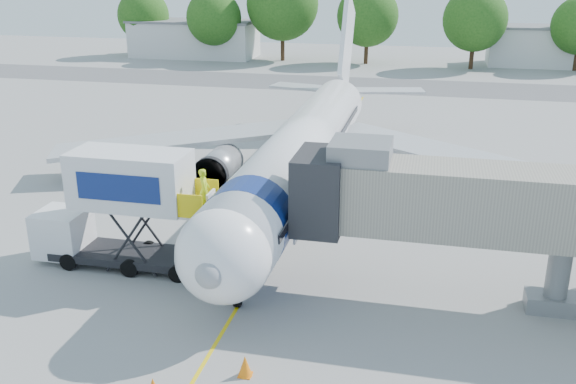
% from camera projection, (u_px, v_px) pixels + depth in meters
% --- Properties ---
extents(ground, '(160.00, 160.00, 0.00)m').
position_uv_depth(ground, '(289.00, 220.00, 34.95)').
color(ground, gray).
rests_on(ground, ground).
extents(guidance_line, '(0.15, 70.00, 0.01)m').
position_uv_depth(guidance_line, '(289.00, 220.00, 34.94)').
color(guidance_line, yellow).
rests_on(guidance_line, ground).
extents(taxiway_strip, '(120.00, 10.00, 0.01)m').
position_uv_depth(taxiway_strip, '(370.00, 85.00, 73.49)').
color(taxiway_strip, '#59595B').
rests_on(taxiway_strip, ground).
extents(aircraft, '(34.17, 37.73, 11.35)m').
position_uv_depth(aircraft, '(305.00, 148.00, 37.73)').
color(aircraft, white).
rests_on(aircraft, ground).
extents(jet_bridge, '(13.90, 3.20, 6.60)m').
position_uv_depth(jet_bridge, '(447.00, 201.00, 25.38)').
color(jet_bridge, gray).
rests_on(jet_bridge, ground).
extents(catering_hiloader, '(8.55, 2.44, 5.50)m').
position_uv_depth(catering_hiloader, '(120.00, 209.00, 28.90)').
color(catering_hiloader, black).
rests_on(catering_hiloader, ground).
extents(ground_tug, '(3.59, 2.48, 1.31)m').
position_uv_depth(ground_tug, '(113.00, 374.00, 20.76)').
color(ground_tug, silver).
rests_on(ground_tug, ground).
extents(safety_cone_a, '(0.48, 0.48, 0.77)m').
position_uv_depth(safety_cone_a, '(245.00, 366.00, 21.71)').
color(safety_cone_a, orange).
rests_on(safety_cone_a, ground).
extents(outbuilding_left, '(18.40, 8.40, 5.30)m').
position_uv_depth(outbuilding_left, '(195.00, 38.00, 94.98)').
color(outbuilding_left, silver).
rests_on(outbuilding_left, ground).
extents(outbuilding_right, '(16.40, 7.40, 5.30)m').
position_uv_depth(outbuilding_right, '(550.00, 46.00, 86.33)').
color(outbuilding_right, silver).
rests_on(outbuilding_right, ground).
extents(tree_a, '(7.59, 7.59, 9.67)m').
position_uv_depth(tree_a, '(143.00, 15.00, 95.14)').
color(tree_a, '#382314').
rests_on(tree_a, ground).
extents(tree_b, '(7.72, 7.72, 9.85)m').
position_uv_depth(tree_b, '(214.00, 18.00, 89.85)').
color(tree_b, '#382314').
rests_on(tree_b, ground).
extents(tree_c, '(10.06, 10.06, 12.83)m').
position_uv_depth(tree_c, '(283.00, 4.00, 89.42)').
color(tree_c, '#382314').
rests_on(tree_c, ground).
extents(tree_d, '(8.36, 8.36, 10.66)m').
position_uv_depth(tree_d, '(368.00, 16.00, 86.94)').
color(tree_d, '#382314').
rests_on(tree_d, ground).
extents(tree_e, '(8.22, 8.22, 10.48)m').
position_uv_depth(tree_e, '(475.00, 19.00, 82.56)').
color(tree_e, '#382314').
rests_on(tree_e, ground).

